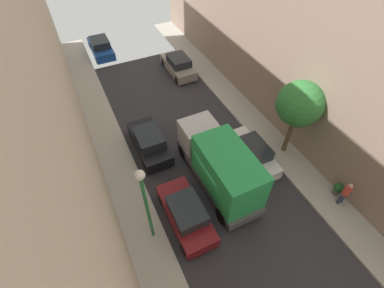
{
  "coord_description": "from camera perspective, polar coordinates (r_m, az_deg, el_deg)",
  "views": [
    {
      "loc": [
        -5.53,
        -7.73,
        13.83
      ],
      "look_at": [
        -0.19,
        3.44,
        0.5
      ],
      "focal_mm": 26.04,
      "sensor_mm": 36.0,
      "label": 1
    }
  ],
  "objects": [
    {
      "name": "parked_car_left_4",
      "position": [
        29.33,
        -18.18,
        18.32
      ],
      "size": [
        1.78,
        4.2,
        1.57
      ],
      "color": "#194799",
      "rests_on": "ground"
    },
    {
      "name": "lamp_post",
      "position": [
        12.16,
        -9.66,
        -10.75
      ],
      "size": [
        0.44,
        0.44,
        5.3
      ],
      "color": "#26723F",
      "rests_on": "sidewalk_left"
    },
    {
      "name": "parked_car_left_3",
      "position": [
        18.22,
        -8.71,
        0.39
      ],
      "size": [
        1.78,
        4.2,
        1.57
      ],
      "color": "black",
      "rests_on": "ground"
    },
    {
      "name": "street_tree_1",
      "position": [
        16.82,
        21.2,
        7.61
      ],
      "size": [
        2.64,
        2.64,
        5.16
      ],
      "color": "brown",
      "rests_on": "sidewalk_right"
    },
    {
      "name": "ground",
      "position": [
        16.78,
        5.74,
        -8.76
      ],
      "size": [
        32.0,
        32.0,
        0.0
      ],
      "primitive_type": "plane",
      "color": "#2D2D33"
    },
    {
      "name": "parked_car_right_1",
      "position": [
        17.74,
        12.0,
        -1.89
      ],
      "size": [
        1.78,
        4.2,
        1.57
      ],
      "color": "white",
      "rests_on": "ground"
    },
    {
      "name": "sidewalk_left",
      "position": [
        15.79,
        -10.78,
        -14.99
      ],
      "size": [
        2.0,
        44.0,
        0.15
      ],
      "primitive_type": "cube",
      "color": "#A8A399",
      "rests_on": "ground"
    },
    {
      "name": "delivery_truck",
      "position": [
        15.49,
        5.7,
        -4.25
      ],
      "size": [
        2.26,
        6.6,
        3.38
      ],
      "color": "#4C4C51",
      "rests_on": "ground"
    },
    {
      "name": "potted_plant_0",
      "position": [
        17.94,
        27.68,
        -8.1
      ],
      "size": [
        0.51,
        0.51,
        0.79
      ],
      "color": "slate",
      "rests_on": "sidewalk_right"
    },
    {
      "name": "pedestrian",
      "position": [
        17.29,
        28.92,
        -8.79
      ],
      "size": [
        0.4,
        0.36,
        1.72
      ],
      "color": "#2D334C",
      "rests_on": "sidewalk_right"
    },
    {
      "name": "sidewalk_right",
      "position": [
        18.97,
        19.01,
        -2.8
      ],
      "size": [
        2.0,
        44.0,
        0.15
      ],
      "primitive_type": "cube",
      "color": "#A8A399",
      "rests_on": "ground"
    },
    {
      "name": "parked_car_left_2",
      "position": [
        14.96,
        -1.19,
        -14.12
      ],
      "size": [
        1.78,
        4.2,
        1.57
      ],
      "color": "maroon",
      "rests_on": "ground"
    },
    {
      "name": "parked_car_right_2",
      "position": [
        25.27,
        -2.78,
        15.8
      ],
      "size": [
        1.78,
        4.2,
        1.57
      ],
      "color": "gray",
      "rests_on": "ground"
    }
  ]
}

